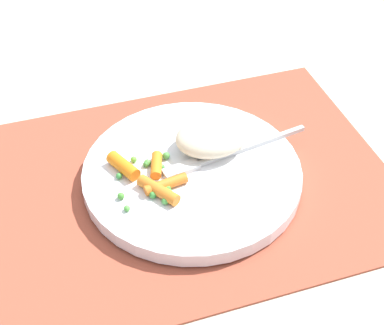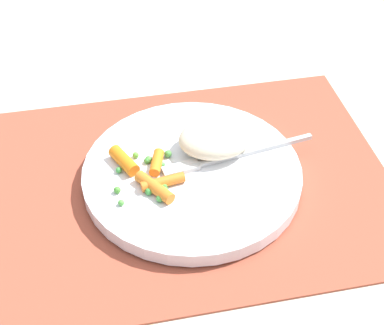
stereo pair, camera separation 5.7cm
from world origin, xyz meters
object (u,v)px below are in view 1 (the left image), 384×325
at_px(rice_mound, 212,137).
at_px(carrot_portion, 148,177).
at_px(fork, 222,156).
at_px(plate, 192,174).

relative_size(rice_mound, carrot_portion, 0.89).
distance_m(carrot_portion, fork, 0.10).
relative_size(plate, fork, 1.34).
bearing_deg(plate, rice_mound, -140.11).
bearing_deg(carrot_portion, fork, -173.64).
bearing_deg(plate, fork, -170.75).
relative_size(plate, rice_mound, 2.92).
bearing_deg(fork, rice_mound, -75.04).
distance_m(plate, fork, 0.04).
xyz_separation_m(rice_mound, carrot_portion, (0.09, 0.03, -0.01)).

